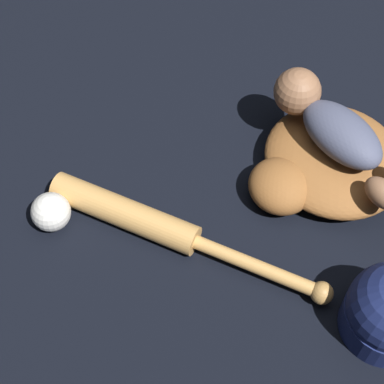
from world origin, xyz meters
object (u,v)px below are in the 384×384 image
object	(u,v)px
baseball_glove	(326,164)
baby_figure	(334,127)
baseball	(51,212)
baseball_bat	(152,224)

from	to	relation	value
baseball_glove	baby_figure	xyz separation A→B (m)	(0.02, -0.03, 0.08)
baby_figure	baseball	distance (m)	0.57
baseball_bat	baseball	size ratio (longest dim) A/B	7.22
baseball_glove	baseball_bat	bearing A→B (deg)	63.57
baby_figure	baseball_bat	xyz separation A→B (m)	(0.15, 0.36, -0.09)
baseball_glove	baby_figure	distance (m)	0.09
baseball_glove	baseball	xyz separation A→B (m)	(0.33, 0.45, -0.00)
baseball_glove	baseball	bearing A→B (deg)	54.08
baseball_glove	baseball_bat	world-z (taller)	baseball_glove
baseball_glove	baseball_bat	size ratio (longest dim) A/B	0.69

